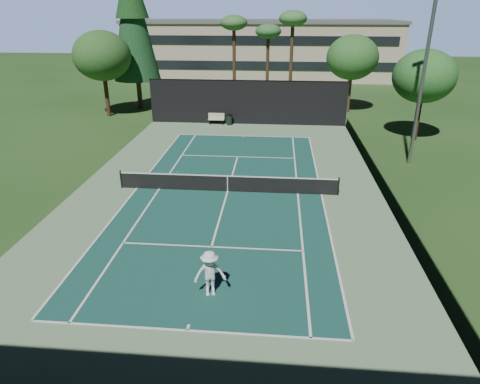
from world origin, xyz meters
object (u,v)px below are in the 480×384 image
object	(u,v)px
tennis_ball_c	(264,180)
tennis_ball_b	(178,172)
tennis_ball_a	(55,280)
tennis_net	(227,183)
tennis_ball_d	(153,157)
player	(210,274)
park_bench	(216,118)
trash_bin	(229,120)

from	to	relation	value
tennis_ball_c	tennis_ball_b	bearing A→B (deg)	170.74
tennis_ball_b	tennis_ball_a	bearing A→B (deg)	-99.80
tennis_net	tennis_ball_a	size ratio (longest dim) A/B	217.25
tennis_ball_a	tennis_ball_d	world-z (taller)	tennis_ball_d
player	tennis_ball_b	xyz separation A→B (m)	(-4.14, 12.74, -0.90)
player	tennis_net	bearing A→B (deg)	79.86
tennis_ball_c	park_bench	world-z (taller)	park_bench
tennis_ball_c	trash_bin	xyz separation A→B (m)	(-3.70, 13.57, 0.45)
tennis_ball_d	park_bench	distance (m)	10.58
park_bench	tennis_ball_a	bearing A→B (deg)	-96.65
tennis_ball_a	tennis_ball_c	world-z (taller)	tennis_ball_a
tennis_ball_b	trash_bin	size ratio (longest dim) A/B	0.06
tennis_ball_c	tennis_ball_d	distance (m)	8.99
tennis_ball_c	trash_bin	world-z (taller)	trash_bin
tennis_ball_d	tennis_ball_c	bearing A→B (deg)	-24.29
tennis_ball_a	tennis_ball_c	xyz separation A→B (m)	(7.89, 11.51, -0.00)
tennis_ball_b	tennis_ball_c	world-z (taller)	tennis_ball_b
tennis_ball_b	tennis_ball_d	size ratio (longest dim) A/B	1.01
tennis_ball_b	tennis_ball_c	distance (m)	5.81
park_bench	tennis_ball_b	bearing A→B (deg)	-93.56
tennis_ball_d	tennis_ball_b	bearing A→B (deg)	-48.34
tennis_ball_a	tennis_ball_b	world-z (taller)	tennis_ball_b
tennis_net	player	world-z (taller)	player
tennis_ball_c	tennis_ball_d	size ratio (longest dim) A/B	0.96
tennis_net	park_bench	distance (m)	15.99
tennis_ball_c	tennis_ball_d	xyz separation A→B (m)	(-8.19, 3.70, 0.00)
trash_bin	tennis_ball_c	bearing A→B (deg)	-74.74
trash_bin	tennis_ball_a	bearing A→B (deg)	-99.48
tennis_ball_c	park_bench	bearing A→B (deg)	109.75
tennis_ball_b	trash_bin	distance (m)	12.80
tennis_net	tennis_ball_a	distance (m)	11.17
tennis_net	tennis_ball_b	world-z (taller)	tennis_net
player	tennis_ball_c	size ratio (longest dim) A/B	32.08
tennis_ball_d	park_bench	size ratio (longest dim) A/B	0.04
player	park_bench	world-z (taller)	player
tennis_ball_b	park_bench	xyz separation A→B (m)	(0.80, 12.82, 0.52)
tennis_net	trash_bin	world-z (taller)	tennis_net
tennis_net	player	bearing A→B (deg)	-87.18
tennis_net	tennis_ball_a	world-z (taller)	tennis_net
tennis_ball_b	park_bench	distance (m)	12.85
player	tennis_ball_a	bearing A→B (deg)	164.28
player	park_bench	distance (m)	25.78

